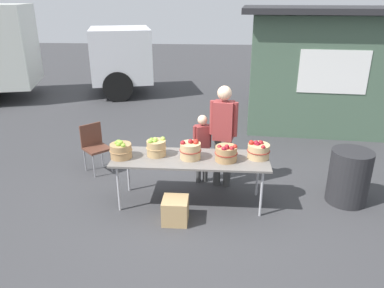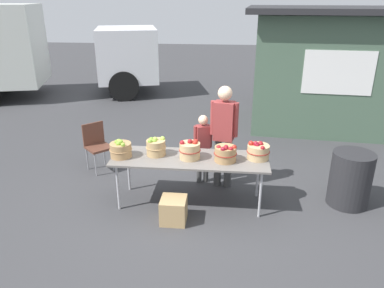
{
  "view_description": "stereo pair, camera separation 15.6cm",
  "coord_description": "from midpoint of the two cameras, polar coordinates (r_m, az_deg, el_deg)",
  "views": [
    {
      "loc": [
        0.39,
        -4.94,
        2.96
      ],
      "look_at": [
        0.0,
        0.3,
        0.85
      ],
      "focal_mm": 34.49,
      "sensor_mm": 36.0,
      "label": 1
    },
    {
      "loc": [
        0.54,
        -4.92,
        2.96
      ],
      "look_at": [
        0.0,
        0.3,
        0.85
      ],
      "focal_mm": 34.49,
      "sensor_mm": 36.0,
      "label": 2
    }
  ],
  "objects": [
    {
      "name": "apple_basket_red_2",
      "position": [
        5.46,
        10.97,
        -1.08
      ],
      "size": [
        0.34,
        0.34,
        0.27
      ],
      "color": "tan",
      "rests_on": "market_table"
    },
    {
      "name": "market_table",
      "position": [
        5.44,
        0.5,
        -2.55
      ],
      "size": [
        2.3,
        0.76,
        0.75
      ],
      "color": "slate",
      "rests_on": "ground"
    },
    {
      "name": "apple_basket_green_1",
      "position": [
        5.49,
        -4.8,
        -0.44
      ],
      "size": [
        0.3,
        0.3,
        0.28
      ],
      "color": "tan",
      "rests_on": "market_table"
    },
    {
      "name": "folding_chair",
      "position": [
        6.82,
        -13.88,
        0.16
      ],
      "size": [
        0.57,
        0.57,
        0.86
      ],
      "rotation": [
        0.0,
        0.0,
        0.79
      ],
      "color": "brown",
      "rests_on": "ground"
    },
    {
      "name": "vendor_adult",
      "position": [
        5.87,
        5.71,
        2.27
      ],
      "size": [
        0.44,
        0.28,
        1.7
      ],
      "rotation": [
        0.0,
        0.0,
        2.94
      ],
      "color": "#3F3F3F",
      "rests_on": "ground"
    },
    {
      "name": "child_customer",
      "position": [
        6.08,
        2.42,
        0.04
      ],
      "size": [
        0.3,
        0.22,
        1.19
      ],
      "rotation": [
        0.0,
        0.0,
        3.49
      ],
      "color": "#3F3F3F",
      "rests_on": "ground"
    },
    {
      "name": "box_truck",
      "position": [
        12.68,
        -26.55,
        13.02
      ],
      "size": [
        7.99,
        4.1,
        2.75
      ],
      "rotation": [
        0.0,
        0.0,
        0.27
      ],
      "color": "silver",
      "rests_on": "ground"
    },
    {
      "name": "apple_basket_red_1",
      "position": [
        5.3,
        6.03,
        -1.45
      ],
      "size": [
        0.33,
        0.33,
        0.27
      ],
      "color": "#A87F51",
      "rests_on": "market_table"
    },
    {
      "name": "apple_basket_red_0",
      "position": [
        5.36,
        0.53,
        -0.94
      ],
      "size": [
        0.32,
        0.32,
        0.3
      ],
      "color": "tan",
      "rests_on": "market_table"
    },
    {
      "name": "ground_plane",
      "position": [
        5.77,
        0.47,
        -8.97
      ],
      "size": [
        40.0,
        40.0,
        0.0
      ],
      "primitive_type": "plane",
      "color": "#38383A"
    },
    {
      "name": "food_kiosk",
      "position": [
        9.43,
        19.63,
        11.04
      ],
      "size": [
        3.72,
        3.17,
        2.74
      ],
      "rotation": [
        0.0,
        0.0,
        -0.08
      ],
      "color": "#47604C",
      "rests_on": "ground"
    },
    {
      "name": "apple_basket_green_0",
      "position": [
        5.51,
        -10.18,
        -0.8
      ],
      "size": [
        0.33,
        0.33,
        0.27
      ],
      "color": "#A87F51",
      "rests_on": "market_table"
    },
    {
      "name": "trash_barrel",
      "position": [
        6.06,
        23.96,
        -4.95
      ],
      "size": [
        0.61,
        0.61,
        0.84
      ],
      "primitive_type": "cylinder",
      "color": "#262628",
      "rests_on": "ground"
    },
    {
      "name": "produce_crate",
      "position": [
        5.24,
        -2.0,
        -10.19
      ],
      "size": [
        0.36,
        0.36,
        0.36
      ],
      "primitive_type": "cube",
      "color": "tan",
      "rests_on": "ground"
    }
  ]
}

